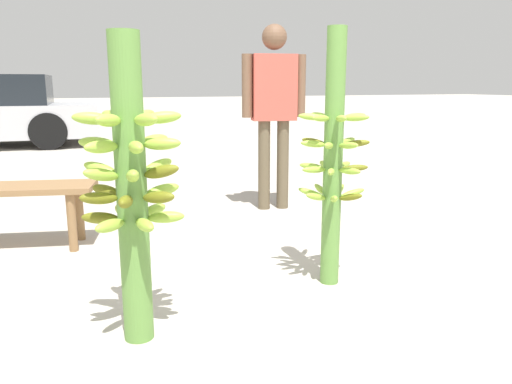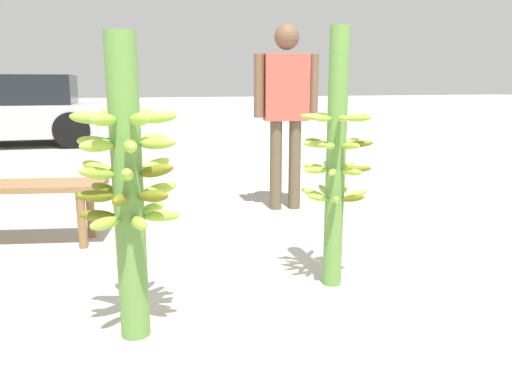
{
  "view_description": "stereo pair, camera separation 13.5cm",
  "coord_description": "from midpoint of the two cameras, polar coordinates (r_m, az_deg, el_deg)",
  "views": [
    {
      "loc": [
        -0.84,
        -1.99,
        1.13
      ],
      "look_at": [
        0.08,
        0.33,
        0.58
      ],
      "focal_mm": 35.0,
      "sensor_mm": 36.0,
      "label": 1
    },
    {
      "loc": [
        -0.71,
        -2.03,
        1.13
      ],
      "look_at": [
        0.08,
        0.33,
        0.58
      ],
      "focal_mm": 35.0,
      "sensor_mm": 36.0,
      "label": 2
    }
  ],
  "objects": [
    {
      "name": "vendor_person",
      "position": [
        4.48,
        1.18,
        10.44
      ],
      "size": [
        0.58,
        0.24,
        1.63
      ],
      "rotation": [
        0.0,
        0.0,
        -0.19
      ],
      "color": "brown",
      "rests_on": "ground_plane"
    },
    {
      "name": "ground_plane",
      "position": [
        2.43,
        -0.52,
        -15.33
      ],
      "size": [
        80.0,
        80.0,
        0.0
      ],
      "primitive_type": "plane",
      "color": "#B2AA9E"
    },
    {
      "name": "banana_stalk_center",
      "position": [
        2.77,
        7.41,
        3.7
      ],
      "size": [
        0.39,
        0.39,
        1.42
      ],
      "color": "#5B8C3D",
      "rests_on": "ground_plane"
    },
    {
      "name": "banana_stalk_left",
      "position": [
        2.2,
        -15.78,
        0.74
      ],
      "size": [
        0.45,
        0.45,
        1.34
      ],
      "color": "#5B8C3D",
      "rests_on": "ground_plane"
    }
  ]
}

